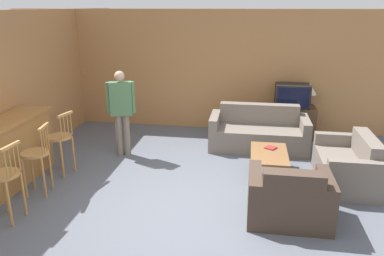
{
  "coord_description": "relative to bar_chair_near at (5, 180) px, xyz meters",
  "views": [
    {
      "loc": [
        0.74,
        -4.54,
        2.67
      ],
      "look_at": [
        -0.12,
        0.92,
        0.85
      ],
      "focal_mm": 35.0,
      "sensor_mm": 36.0,
      "label": 1
    }
  ],
  "objects": [
    {
      "name": "ground_plane",
      "position": [
        2.27,
        0.67,
        -0.56
      ],
      "size": [
        24.0,
        24.0,
        0.0
      ],
      "primitive_type": "plane",
      "color": "#565B66"
    },
    {
      "name": "wall_back",
      "position": [
        2.27,
        4.29,
        0.74
      ],
      "size": [
        9.4,
        0.08,
        2.6
      ],
      "color": "#B27A47",
      "rests_on": "ground_plane"
    },
    {
      "name": "wall_left",
      "position": [
        -0.92,
        1.98,
        0.74
      ],
      "size": [
        0.08,
        8.62,
        2.6
      ],
      "color": "#B27A47",
      "rests_on": "ground_plane"
    },
    {
      "name": "bar_counter",
      "position": [
        -0.59,
        0.73,
        -0.04
      ],
      "size": [
        0.55,
        2.2,
        1.04
      ],
      "color": "#A87038",
      "rests_on": "ground_plane"
    },
    {
      "name": "bar_chair_near",
      "position": [
        0.0,
        0.0,
        0.0
      ],
      "size": [
        0.43,
        0.43,
        1.05
      ],
      "color": "#B77F42",
      "rests_on": "ground_plane"
    },
    {
      "name": "bar_chair_mid",
      "position": [
        -0.0,
        0.73,
        0.0
      ],
      "size": [
        0.46,
        0.46,
        1.05
      ],
      "color": "#B77F42",
      "rests_on": "ground_plane"
    },
    {
      "name": "bar_chair_far",
      "position": [
        -0.0,
        1.44,
        0.0
      ],
      "size": [
        0.48,
        0.48,
        1.05
      ],
      "color": "#B77F42",
      "rests_on": "ground_plane"
    },
    {
      "name": "couch_far",
      "position": [
        3.21,
        3.14,
        -0.27
      ],
      "size": [
        1.86,
        0.86,
        0.82
      ],
      "color": "#70665B",
      "rests_on": "ground_plane"
    },
    {
      "name": "armchair_near",
      "position": [
        3.58,
        0.55,
        -0.27
      ],
      "size": [
        1.05,
        0.81,
        0.8
      ],
      "color": "#423328",
      "rests_on": "ground_plane"
    },
    {
      "name": "loveseat_right",
      "position": [
        4.57,
        1.77,
        -0.27
      ],
      "size": [
        0.79,
        1.34,
        0.79
      ],
      "color": "#70665B",
      "rests_on": "ground_plane"
    },
    {
      "name": "coffee_table",
      "position": [
        3.37,
        1.91,
        -0.23
      ],
      "size": [
        0.59,
        0.99,
        0.39
      ],
      "color": "brown",
      "rests_on": "ground_plane"
    },
    {
      "name": "tv_unit",
      "position": [
        3.89,
        3.95,
        -0.24
      ],
      "size": [
        1.0,
        0.53,
        0.65
      ],
      "color": "#513823",
      "rests_on": "ground_plane"
    },
    {
      "name": "tv",
      "position": [
        3.89,
        3.94,
        0.32
      ],
      "size": [
        0.69,
        0.46,
        0.48
      ],
      "color": "black",
      "rests_on": "tv_unit"
    },
    {
      "name": "book_on_table",
      "position": [
        3.4,
        2.11,
        -0.17
      ],
      "size": [
        0.23,
        0.23,
        0.02
      ],
      "color": "maroon",
      "rests_on": "coffee_table"
    },
    {
      "name": "table_lamp",
      "position": [
        4.22,
        3.95,
        0.46
      ],
      "size": [
        0.29,
        0.29,
        0.51
      ],
      "color": "brown",
      "rests_on": "tv_unit"
    },
    {
      "name": "person_by_window",
      "position": [
        0.74,
        2.36,
        0.33
      ],
      "size": [
        0.49,
        0.26,
        1.58
      ],
      "color": "#756B5B",
      "rests_on": "ground_plane"
    }
  ]
}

